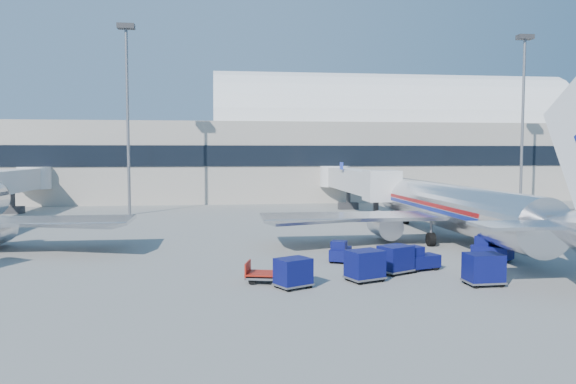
{
  "coord_description": "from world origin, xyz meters",
  "views": [
    {
      "loc": [
        -9.39,
        -39.0,
        7.43
      ],
      "look_at": [
        -3.77,
        6.0,
        4.26
      ],
      "focal_mm": 35.0,
      "sensor_mm": 36.0,
      "label": 1
    }
  ],
  "objects": [
    {
      "name": "ground",
      "position": [
        0.0,
        0.0,
        0.0
      ],
      "size": [
        260.0,
        260.0,
        0.0
      ],
      "primitive_type": "plane",
      "color": "gray",
      "rests_on": "ground"
    },
    {
      "name": "terminal",
      "position": [
        -13.6,
        55.96,
        7.52
      ],
      "size": [
        170.0,
        28.15,
        21.0
      ],
      "color": "#B2AA9E",
      "rests_on": "ground"
    },
    {
      "name": "airliner_main",
      "position": [
        10.0,
        4.51,
        2.93
      ],
      "size": [
        32.0,
        37.26,
        12.07
      ],
      "color": "silver",
      "rests_on": "ground"
    },
    {
      "name": "jetbridge_near",
      "position": [
        7.6,
        30.81,
        3.93
      ],
      "size": [
        4.4,
        27.5,
        6.25
      ],
      "color": "silver",
      "rests_on": "ground"
    },
    {
      "name": "jetbridge_mid",
      "position": [
        -34.4,
        30.81,
        3.93
      ],
      "size": [
        4.4,
        27.5,
        6.25
      ],
      "color": "silver",
      "rests_on": "ground"
    },
    {
      "name": "mast_west",
      "position": [
        -20.0,
        30.0,
        14.79
      ],
      "size": [
        2.0,
        1.2,
        22.6
      ],
      "color": "slate",
      "rests_on": "ground"
    },
    {
      "name": "mast_east",
      "position": [
        30.0,
        30.0,
        14.79
      ],
      "size": [
        2.0,
        1.2,
        22.6
      ],
      "color": "slate",
      "rests_on": "ground"
    },
    {
      "name": "barrier_near",
      "position": [
        18.0,
        2.0,
        0.45
      ],
      "size": [
        3.0,
        0.55,
        0.9
      ],
      "primitive_type": "cube",
      "color": "#9E9E96",
      "rests_on": "ground"
    },
    {
      "name": "tug_lead",
      "position": [
        3.19,
        -5.17,
        0.72
      ],
      "size": [
        2.68,
        1.91,
        1.58
      ],
      "rotation": [
        0.0,
        0.0,
        0.32
      ],
      "color": "#0A0E4E",
      "rests_on": "ground"
    },
    {
      "name": "tug_right",
      "position": [
        9.3,
        -2.65,
        0.76
      ],
      "size": [
        2.64,
        2.79,
        1.67
      ],
      "rotation": [
        0.0,
        0.0,
        -0.87
      ],
      "color": "#0A0E4E",
      "rests_on": "ground"
    },
    {
      "name": "tug_left",
      "position": [
        -1.15,
        -1.79,
        0.68
      ],
      "size": [
        1.98,
        2.54,
        1.48
      ],
      "rotation": [
        0.0,
        0.0,
        1.14
      ],
      "color": "#0A0E4E",
      "rests_on": "ground"
    },
    {
      "name": "cart_train_a",
      "position": [
        1.41,
        -5.94,
        0.92
      ],
      "size": [
        2.43,
        2.23,
        1.73
      ],
      "rotation": [
        0.0,
        0.0,
        0.48
      ],
      "color": "#0A0E4E",
      "rests_on": "ground"
    },
    {
      "name": "cart_train_b",
      "position": [
        -1.0,
        -7.74,
        0.96
      ],
      "size": [
        2.48,
        2.21,
        1.81
      ],
      "rotation": [
        0.0,
        0.0,
        0.37
      ],
      "color": "#0A0E4E",
      "rests_on": "ground"
    },
    {
      "name": "cart_train_c",
      "position": [
        -5.34,
        -8.85,
        0.88
      ],
      "size": [
        2.33,
        2.15,
        1.66
      ],
      "rotation": [
        0.0,
        0.0,
        0.49
      ],
      "color": "#0A0E4E",
      "rests_on": "ground"
    },
    {
      "name": "cart_solo_near",
      "position": [
        5.35,
        -9.55,
        0.96
      ],
      "size": [
        2.09,
        1.63,
        1.8
      ],
      "rotation": [
        0.0,
        0.0,
        0.03
      ],
      "color": "#0A0E4E",
      "rests_on": "ground"
    },
    {
      "name": "cart_open_red",
      "position": [
        -6.68,
        -7.43,
        0.43
      ],
      "size": [
        2.55,
        2.07,
        0.6
      ],
      "rotation": [
        0.0,
        0.0,
        -0.25
      ],
      "color": "slate",
      "rests_on": "ground"
    }
  ]
}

